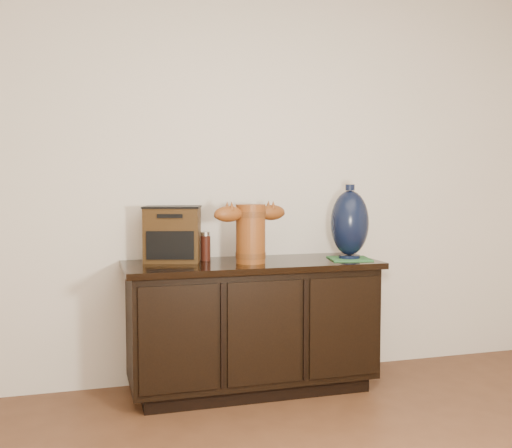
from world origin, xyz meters
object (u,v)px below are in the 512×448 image
object	(u,v)px
tv_radio	(173,234)
lamp_base	(350,223)
sideboard	(252,325)
terracotta_vessel	(251,230)
spray_can	(206,246)

from	to	relation	value
tv_radio	lamp_base	world-z (taller)	lamp_base
sideboard	terracotta_vessel	bearing A→B (deg)	-112.47
lamp_base	terracotta_vessel	bearing A→B (deg)	179.69
terracotta_vessel	lamp_base	world-z (taller)	lamp_base
terracotta_vessel	sideboard	bearing A→B (deg)	50.66
terracotta_vessel	tv_radio	distance (m)	0.46
terracotta_vessel	tv_radio	size ratio (longest dim) A/B	1.25
sideboard	spray_can	bearing A→B (deg)	152.65
terracotta_vessel	spray_can	distance (m)	0.30
sideboard	terracotta_vessel	xyz separation A→B (m)	(-0.02, -0.05, 0.56)
terracotta_vessel	spray_can	xyz separation A→B (m)	(-0.22, 0.18, -0.10)
tv_radio	spray_can	size ratio (longest dim) A/B	2.23
sideboard	spray_can	distance (m)	0.53
terracotta_vessel	lamp_base	xyz separation A→B (m)	(0.61, -0.00, 0.03)
sideboard	tv_radio	distance (m)	0.70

